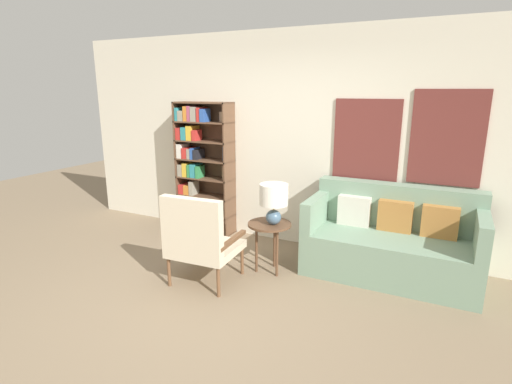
% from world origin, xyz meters
% --- Properties ---
extents(ground_plane, '(14.00, 14.00, 0.00)m').
position_xyz_m(ground_plane, '(0.00, 0.00, 0.00)').
color(ground_plane, '#847056').
extents(wall_back, '(6.40, 0.08, 2.70)m').
position_xyz_m(wall_back, '(0.04, 2.03, 1.35)').
color(wall_back, silver).
rests_on(wall_back, ground_plane).
extents(bookshelf, '(0.81, 0.30, 1.82)m').
position_xyz_m(bookshelf, '(-1.19, 1.84, 0.88)').
color(bookshelf, brown).
rests_on(bookshelf, ground_plane).
extents(armchair, '(0.70, 0.67, 0.97)m').
position_xyz_m(armchair, '(-0.25, 0.42, 0.52)').
color(armchair, brown).
rests_on(armchair, ground_plane).
extents(couch, '(1.78, 0.85, 0.96)m').
position_xyz_m(couch, '(1.47, 1.59, 0.36)').
color(couch, gray).
rests_on(couch, ground_plane).
extents(side_table, '(0.48, 0.48, 0.57)m').
position_xyz_m(side_table, '(0.25, 1.04, 0.50)').
color(side_table, brown).
rests_on(side_table, ground_plane).
extents(table_lamp, '(0.31, 0.31, 0.45)m').
position_xyz_m(table_lamp, '(0.30, 1.03, 0.86)').
color(table_lamp, slate).
rests_on(table_lamp, side_table).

